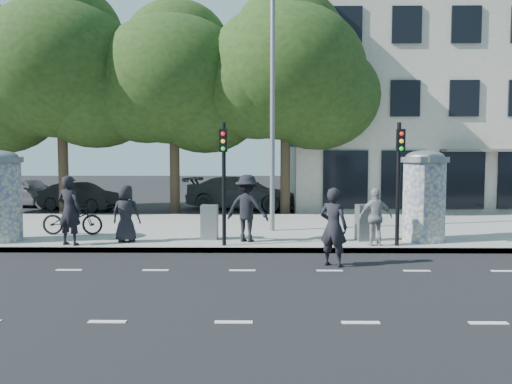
{
  "coord_description": "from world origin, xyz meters",
  "views": [
    {
      "loc": [
        0.43,
        -9.89,
        2.6
      ],
      "look_at": [
        0.29,
        3.5,
        1.67
      ],
      "focal_mm": 35.0,
      "sensor_mm": 36.0,
      "label": 1
    }
  ],
  "objects_px": {
    "traffic_pole_near": "(224,171)",
    "street_lamp": "(273,90)",
    "ped_b": "(69,210)",
    "ped_e": "(376,217)",
    "traffic_pole_far": "(399,171)",
    "bicycle": "(73,219)",
    "car_left": "(27,192)",
    "ped_a": "(126,213)",
    "ad_column_right": "(424,194)",
    "car_right": "(242,193)",
    "ped_d": "(247,208)",
    "cabinet_right": "(365,223)",
    "cabinet_left": "(209,222)",
    "car_mid": "(81,197)",
    "man_road": "(333,227)"
  },
  "relations": [
    {
      "from": "traffic_pole_near",
      "to": "street_lamp",
      "type": "distance_m",
      "value": 4.07
    },
    {
      "from": "ped_b",
      "to": "ped_e",
      "type": "bearing_deg",
      "value": -163.86
    },
    {
      "from": "traffic_pole_far",
      "to": "ped_b",
      "type": "height_order",
      "value": "traffic_pole_far"
    },
    {
      "from": "street_lamp",
      "to": "bicycle",
      "type": "relative_size",
      "value": 4.21
    },
    {
      "from": "traffic_pole_far",
      "to": "car_left",
      "type": "distance_m",
      "value": 20.26
    },
    {
      "from": "ped_a",
      "to": "ped_e",
      "type": "xyz_separation_m",
      "value": [
        7.08,
        -0.55,
        -0.03
      ]
    },
    {
      "from": "ad_column_right",
      "to": "street_lamp",
      "type": "distance_m",
      "value": 5.81
    },
    {
      "from": "ad_column_right",
      "to": "car_right",
      "type": "height_order",
      "value": "ad_column_right"
    },
    {
      "from": "traffic_pole_near",
      "to": "car_left",
      "type": "relative_size",
      "value": 0.73
    },
    {
      "from": "street_lamp",
      "to": "ped_d",
      "type": "bearing_deg",
      "value": -110.07
    },
    {
      "from": "traffic_pole_near",
      "to": "cabinet_right",
      "type": "bearing_deg",
      "value": 12.46
    },
    {
      "from": "cabinet_left",
      "to": "cabinet_right",
      "type": "relative_size",
      "value": 0.96
    },
    {
      "from": "ad_column_right",
      "to": "ped_a",
      "type": "relative_size",
      "value": 1.6
    },
    {
      "from": "ped_a",
      "to": "cabinet_left",
      "type": "relative_size",
      "value": 1.61
    },
    {
      "from": "cabinet_right",
      "to": "car_mid",
      "type": "relative_size",
      "value": 0.26
    },
    {
      "from": "ped_b",
      "to": "car_right",
      "type": "bearing_deg",
      "value": -95.34
    },
    {
      "from": "ad_column_right",
      "to": "man_road",
      "type": "xyz_separation_m",
      "value": [
        -3.05,
        -2.77,
        -0.59
      ]
    },
    {
      "from": "ad_column_right",
      "to": "cabinet_right",
      "type": "bearing_deg",
      "value": -179.89
    },
    {
      "from": "man_road",
      "to": "cabinet_right",
      "type": "relative_size",
      "value": 1.77
    },
    {
      "from": "ped_a",
      "to": "ped_b",
      "type": "height_order",
      "value": "ped_b"
    },
    {
      "from": "car_right",
      "to": "cabinet_right",
      "type": "bearing_deg",
      "value": -143.35
    },
    {
      "from": "ped_a",
      "to": "car_left",
      "type": "bearing_deg",
      "value": -50.72
    },
    {
      "from": "ped_d",
      "to": "cabinet_right",
      "type": "xyz_separation_m",
      "value": [
        3.46,
        0.18,
        -0.44
      ]
    },
    {
      "from": "ped_a",
      "to": "car_mid",
      "type": "bearing_deg",
      "value": -60.12
    },
    {
      "from": "traffic_pole_near",
      "to": "car_right",
      "type": "bearing_deg",
      "value": 89.77
    },
    {
      "from": "traffic_pole_far",
      "to": "cabinet_right",
      "type": "xyz_separation_m",
      "value": [
        -0.71,
        0.9,
        -1.55
      ]
    },
    {
      "from": "traffic_pole_far",
      "to": "car_mid",
      "type": "height_order",
      "value": "traffic_pole_far"
    },
    {
      "from": "ped_d",
      "to": "cabinet_right",
      "type": "distance_m",
      "value": 3.5
    },
    {
      "from": "ad_column_right",
      "to": "traffic_pole_far",
      "type": "distance_m",
      "value": 1.52
    },
    {
      "from": "cabinet_left",
      "to": "car_mid",
      "type": "relative_size",
      "value": 0.25
    },
    {
      "from": "ad_column_right",
      "to": "bicycle",
      "type": "height_order",
      "value": "ad_column_right"
    },
    {
      "from": "ad_column_right",
      "to": "man_road",
      "type": "relative_size",
      "value": 1.41
    },
    {
      "from": "ad_column_right",
      "to": "traffic_pole_far",
      "type": "height_order",
      "value": "traffic_pole_far"
    },
    {
      "from": "street_lamp",
      "to": "ped_d",
      "type": "height_order",
      "value": "street_lamp"
    },
    {
      "from": "ad_column_right",
      "to": "ped_a",
      "type": "xyz_separation_m",
      "value": [
        -8.68,
        -0.3,
        -0.56
      ]
    },
    {
      "from": "ped_e",
      "to": "cabinet_right",
      "type": "height_order",
      "value": "ped_e"
    },
    {
      "from": "street_lamp",
      "to": "car_mid",
      "type": "height_order",
      "value": "street_lamp"
    },
    {
      "from": "ad_column_right",
      "to": "traffic_pole_near",
      "type": "relative_size",
      "value": 0.78
    },
    {
      "from": "bicycle",
      "to": "car_mid",
      "type": "height_order",
      "value": "car_mid"
    },
    {
      "from": "ad_column_right",
      "to": "bicycle",
      "type": "distance_m",
      "value": 10.83
    },
    {
      "from": "man_road",
      "to": "cabinet_left",
      "type": "height_order",
      "value": "man_road"
    },
    {
      "from": "man_road",
      "to": "cabinet_left",
      "type": "xyz_separation_m",
      "value": [
        -3.27,
        2.95,
        -0.28
      ]
    },
    {
      "from": "ped_e",
      "to": "traffic_pole_near",
      "type": "bearing_deg",
      "value": -4.32
    },
    {
      "from": "street_lamp",
      "to": "car_right",
      "type": "height_order",
      "value": "street_lamp"
    },
    {
      "from": "car_left",
      "to": "car_right",
      "type": "distance_m",
      "value": 11.37
    },
    {
      "from": "street_lamp",
      "to": "ped_e",
      "type": "distance_m",
      "value": 5.51
    },
    {
      "from": "ad_column_right",
      "to": "man_road",
      "type": "height_order",
      "value": "ad_column_right"
    },
    {
      "from": "ped_b",
      "to": "bicycle",
      "type": "relative_size",
      "value": 1.02
    },
    {
      "from": "traffic_pole_near",
      "to": "bicycle",
      "type": "relative_size",
      "value": 1.79
    },
    {
      "from": "ped_e",
      "to": "car_right",
      "type": "bearing_deg",
      "value": -74.52
    }
  ]
}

